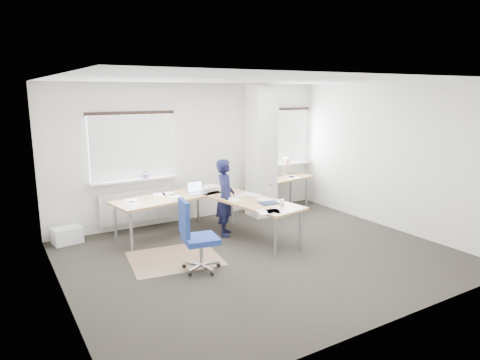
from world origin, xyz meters
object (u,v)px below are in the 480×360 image
desk_main (211,200)px  desk_side (281,179)px  person (225,198)px  task_chair (198,251)px

desk_main → desk_side: desk_side is taller
desk_side → person: size_ratio=1.05×
desk_main → person: person is taller
desk_side → task_chair: desk_side is taller
desk_side → person: person is taller
desk_side → task_chair: (-3.12, -2.18, -0.38)m
desk_main → task_chair: task_chair is taller
desk_main → task_chair: size_ratio=2.55×
desk_main → desk_side: bearing=11.8°
desk_main → task_chair: bearing=-134.3°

